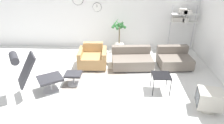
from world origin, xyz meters
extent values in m
plane|color=silver|center=(0.00, 0.00, 0.00)|extent=(12.00, 12.00, 0.00)
cube|color=white|center=(0.00, 2.93, 1.40)|extent=(12.00, 0.06, 2.80)
cylinder|color=black|center=(-0.43, 2.89, 1.58)|extent=(0.34, 0.01, 0.34)
cylinder|color=white|center=(-0.43, 2.88, 1.58)|extent=(0.32, 0.02, 0.32)
cube|color=black|center=(-0.43, 2.87, 1.63)|extent=(0.01, 0.01, 0.10)
cylinder|color=gray|center=(-0.05, -0.07, 0.00)|extent=(2.10, 2.10, 0.01)
cylinder|color=#BCBCC1|center=(-1.32, -0.32, 0.01)|extent=(0.61, 0.61, 0.02)
cylinder|color=#BCBCC1|center=(-1.32, -0.32, 0.17)|extent=(0.06, 0.06, 0.30)
cube|color=#2D2D33|center=(-1.32, -0.32, 0.36)|extent=(0.78, 0.76, 0.06)
cube|color=#2D2D33|center=(-1.74, -0.59, 0.75)|extent=(0.67, 0.69, 0.73)
cylinder|color=#2D2D33|center=(-1.91, -0.70, 1.10)|extent=(0.41, 0.50, 0.18)
cylinder|color=#BCBCC1|center=(-0.79, 0.01, 0.01)|extent=(0.36, 0.36, 0.02)
cylinder|color=#BCBCC1|center=(-0.79, 0.01, 0.15)|extent=(0.05, 0.05, 0.26)
cube|color=#2D2D33|center=(-0.79, 0.01, 0.31)|extent=(0.44, 0.38, 0.06)
cube|color=silver|center=(-0.41, 1.12, 0.03)|extent=(0.74, 0.71, 0.06)
cube|color=#AD8451|center=(-0.41, 1.12, 0.23)|extent=(0.67, 0.86, 0.35)
cube|color=#AD8451|center=(-0.42, 1.45, 0.56)|extent=(0.64, 0.20, 0.30)
cube|color=#AD8451|center=(-0.03, 1.13, 0.32)|extent=(0.15, 0.84, 0.52)
cube|color=#AD8451|center=(-0.79, 1.11, 0.32)|extent=(0.15, 0.84, 0.52)
cube|color=black|center=(0.86, 1.12, 0.03)|extent=(1.19, 0.80, 0.05)
cube|color=#70665B|center=(0.86, 1.12, 0.21)|extent=(1.33, 0.94, 0.32)
cube|color=#70665B|center=(0.83, 1.43, 0.49)|extent=(1.27, 0.31, 0.25)
cube|color=black|center=(2.22, 1.21, 0.03)|extent=(0.96, 0.78, 0.05)
cube|color=#70665B|center=(2.22, 1.21, 0.21)|extent=(1.08, 0.92, 0.32)
cube|color=#70665B|center=(2.20, 1.52, 0.49)|extent=(1.02, 0.29, 0.25)
cube|color=black|center=(1.53, -0.23, 0.47)|extent=(0.46, 0.46, 0.02)
cylinder|color=black|center=(1.31, -0.44, 0.23)|extent=(0.02, 0.02, 0.46)
cylinder|color=black|center=(1.74, -0.44, 0.23)|extent=(0.02, 0.02, 0.46)
cylinder|color=black|center=(1.31, -0.02, 0.23)|extent=(0.02, 0.02, 0.46)
cylinder|color=black|center=(1.74, -0.02, 0.23)|extent=(0.02, 0.02, 0.46)
cylinder|color=beige|center=(2.48, -0.95, 0.06)|extent=(0.34, 0.34, 0.11)
cube|color=beige|center=(2.48, -0.95, 0.31)|extent=(0.59, 0.54, 0.40)
cube|color=#282D33|center=(2.22, -0.90, 0.31)|extent=(0.09, 0.39, 0.34)
cylinder|color=silver|center=(0.43, 2.48, 0.15)|extent=(0.36, 0.36, 0.30)
cylinder|color=#382819|center=(0.43, 2.48, 0.29)|extent=(0.33, 0.33, 0.02)
cylinder|color=brown|center=(0.43, 2.48, 0.62)|extent=(0.04, 0.04, 0.64)
cone|color=#2D6B33|center=(0.54, 2.48, 1.07)|extent=(0.11, 0.30, 0.33)
cone|color=#2D6B33|center=(0.49, 2.60, 1.03)|extent=(0.33, 0.24, 0.27)
cone|color=#2D6B33|center=(0.39, 2.65, 1.02)|extent=(0.39, 0.17, 0.25)
cone|color=#2D6B33|center=(0.28, 2.59, 1.07)|extent=(0.32, 0.41, 0.35)
cone|color=#2D6B33|center=(0.29, 2.41, 1.03)|extent=(0.27, 0.37, 0.26)
cone|color=#2D6B33|center=(0.41, 2.39, 1.07)|extent=(0.28, 0.13, 0.32)
cone|color=#2D6B33|center=(0.51, 2.36, 1.06)|extent=(0.36, 0.29, 0.32)
cylinder|color=#BCBCC1|center=(2.33, 2.72, 0.86)|extent=(0.03, 0.03, 1.73)
cylinder|color=#BCBCC1|center=(3.20, 2.72, 0.86)|extent=(0.03, 0.03, 1.73)
cube|color=white|center=(2.76, 2.60, 1.14)|extent=(0.93, 0.28, 0.02)
cube|color=white|center=(2.76, 2.60, 1.42)|extent=(0.93, 0.28, 0.02)
cube|color=beige|center=(2.78, 2.59, 1.22)|extent=(0.21, 0.24, 0.14)
cube|color=silver|center=(2.83, 2.59, 1.50)|extent=(0.29, 0.24, 0.14)
cube|color=#B7B2A8|center=(2.54, 2.59, 1.23)|extent=(0.41, 0.24, 0.15)
cube|color=beige|center=(2.68, 2.59, 1.52)|extent=(0.25, 0.24, 0.18)
camera|label=1|loc=(0.48, -4.68, 2.96)|focal=32.00mm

